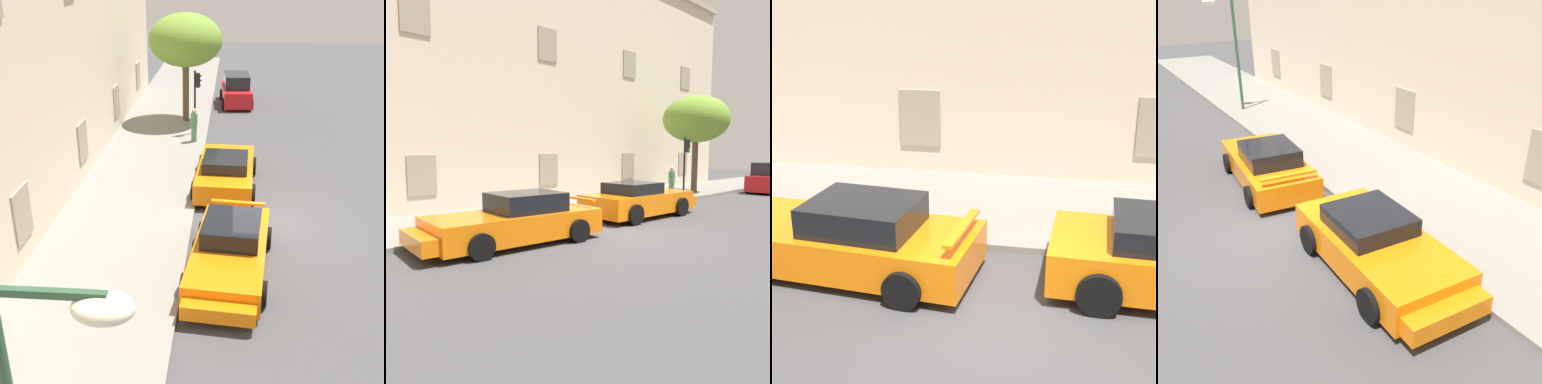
% 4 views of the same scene
% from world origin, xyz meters
% --- Properties ---
extents(ground_plane, '(80.00, 80.00, 0.00)m').
position_xyz_m(ground_plane, '(0.00, 0.00, 0.00)').
color(ground_plane, '#444447').
extents(sidewalk, '(60.00, 4.48, 0.14)m').
position_xyz_m(sidewalk, '(0.00, 4.81, 0.07)').
color(sidewalk, gray).
rests_on(sidewalk, ground).
extents(sportscar_red_lead, '(5.23, 2.52, 1.38)m').
position_xyz_m(sportscar_red_lead, '(-3.05, 1.34, 0.60)').
color(sportscar_red_lead, orange).
rests_on(sportscar_red_lead, ground).
extents(sportscar_yellow_flank, '(4.90, 2.40, 1.33)m').
position_xyz_m(sportscar_yellow_flank, '(3.08, 1.55, 0.61)').
color(sportscar_yellow_flank, orange).
rests_on(sportscar_yellow_flank, ground).
extents(street_lamp, '(0.44, 1.42, 5.28)m').
position_xyz_m(street_lamp, '(-11.63, 3.10, 3.82)').
color(street_lamp, '#2D5138').
rests_on(street_lamp, sidewalk).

